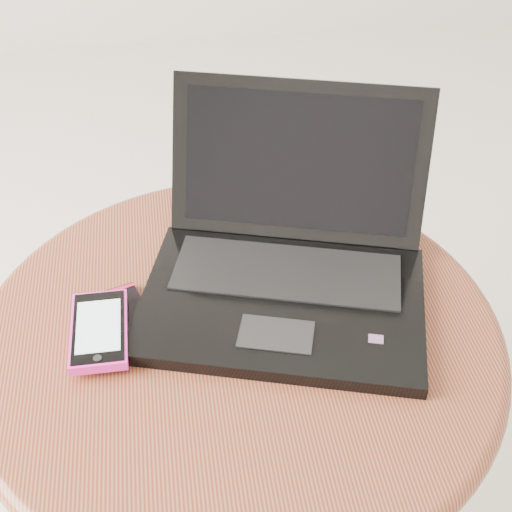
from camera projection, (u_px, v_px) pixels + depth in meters
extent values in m
cylinder|color=#55220F|center=(241.00, 450.00, 0.97)|extent=(0.10, 0.10, 0.43)
cylinder|color=#5D2413|center=(238.00, 334.00, 0.82)|extent=(0.58, 0.58, 0.03)
torus|color=#5D2413|center=(238.00, 334.00, 0.82)|extent=(0.61, 0.61, 0.03)
cube|color=black|center=(282.00, 303.00, 0.83)|extent=(0.38, 0.31, 0.02)
cube|color=black|center=(287.00, 272.00, 0.86)|extent=(0.29, 0.17, 0.00)
cube|color=black|center=(276.00, 334.00, 0.78)|extent=(0.09, 0.07, 0.00)
cube|color=red|center=(376.00, 339.00, 0.78)|extent=(0.02, 0.02, 0.00)
cube|color=black|center=(298.00, 161.00, 0.88)|extent=(0.32, 0.17, 0.19)
cube|color=black|center=(298.00, 162.00, 0.87)|extent=(0.28, 0.14, 0.16)
cube|color=black|center=(125.00, 319.00, 0.82)|extent=(0.08, 0.11, 0.01)
cube|color=#B61939|center=(112.00, 291.00, 0.85)|extent=(0.05, 0.02, 0.00)
cube|color=#FA2AAA|center=(99.00, 330.00, 0.79)|extent=(0.06, 0.11, 0.01)
cube|color=black|center=(98.00, 326.00, 0.78)|extent=(0.06, 0.11, 0.00)
cube|color=silver|center=(98.00, 326.00, 0.78)|extent=(0.05, 0.08, 0.00)
cylinder|color=black|center=(97.00, 358.00, 0.75)|extent=(0.01, 0.01, 0.00)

